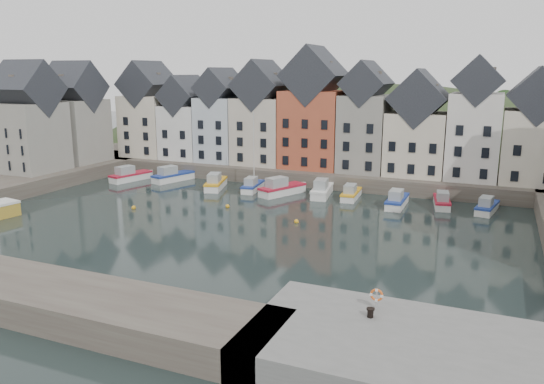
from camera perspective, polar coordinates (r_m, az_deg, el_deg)
The scene contains 19 objects.
ground at distance 55.57m, azimuth -5.00°, elevation -3.98°, with size 260.00×260.00×0.00m, color black.
far_quay at distance 82.26m, azimuth 4.84°, elevation 2.27°, with size 90.00×16.00×2.00m, color #493F38.
near_quay at distance 30.93m, azimuth 14.78°, elevation -16.70°, with size 18.00×10.00×2.00m, color #60605E.
hillside at distance 111.21m, azimuth 8.91°, elevation -5.12°, with size 153.60×70.40×64.00m.
far_terrace at distance 78.34m, azimuth 6.73°, elevation 7.52°, with size 72.37×8.16×17.78m.
left_terrace at distance 86.26m, azimuth -22.42°, elevation 7.13°, with size 7.65×17.00×15.69m.
mooring_buoys at distance 61.88m, azimuth -5.96°, elevation -2.10°, with size 20.50×5.50×0.50m.
boat_a at distance 82.19m, azimuth -15.06°, elevation 1.69°, with size 3.64×6.97×2.56m.
boat_b at distance 80.49m, azimuth -10.70°, elevation 1.69°, with size 4.04×7.08×2.60m.
boat_c at distance 74.45m, azimuth -6.09°, elevation 0.93°, with size 3.91×6.94×2.54m.
boat_d at distance 72.78m, azimuth -2.11°, elevation 0.68°, with size 2.53×5.92×10.96m.
boat_e at distance 70.35m, azimuth 0.99°, elevation 0.34°, with size 4.86×7.28×2.69m.
boat_f at distance 69.93m, azimuth 5.38°, elevation 0.19°, with size 3.12×7.06×2.62m.
boat_g at distance 68.87m, azimuth 8.49°, elevation -0.20°, with size 2.17×5.88×2.22m.
boat_h at distance 65.96m, azimuth 13.28°, elevation -0.93°, with size 1.99×6.33×2.43m.
boat_i at distance 67.30m, azimuth 17.81°, elevation -0.99°, with size 2.69×6.01×2.23m.
boat_j at distance 66.42m, azimuth 22.10°, elevation -1.51°, with size 2.70×5.92×2.19m.
mooring_bollard at distance 32.22m, azimuth 10.54°, elevation -12.60°, with size 0.48×0.48×0.56m.
life_ring_post at distance 33.10m, azimuth 11.19°, elevation -10.87°, with size 0.80×0.17×1.30m.
Camera 1 is at (25.23, -46.84, 16.03)m, focal length 35.00 mm.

